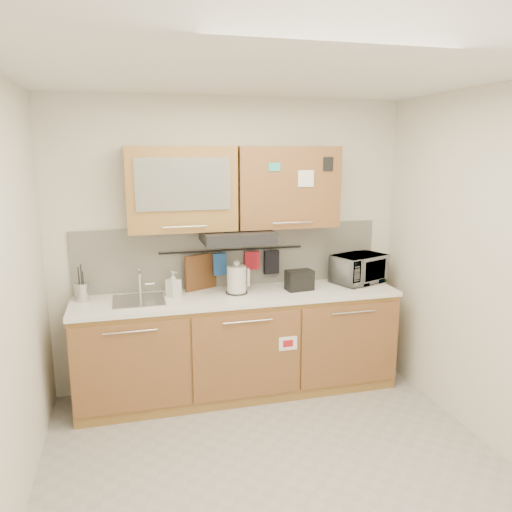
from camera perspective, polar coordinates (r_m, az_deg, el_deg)
floor at (r=3.71m, az=2.58°, el=-23.36°), size 3.20×3.20×0.00m
ceiling at (r=3.06m, az=3.07°, el=20.50°), size 3.20×3.20×0.00m
wall_back at (r=4.56m, az=-2.86°, el=1.29°), size 3.20×0.00×3.20m
wall_left at (r=3.08m, az=-27.01°, el=-5.30°), size 0.00×3.00×3.00m
wall_right at (r=3.92m, az=25.73°, el=-1.69°), size 0.00×3.00×3.00m
base_cabinet at (r=4.53m, az=-1.92°, el=-10.62°), size 2.80×0.64×0.88m
countertop at (r=4.36m, az=-1.96°, el=-4.62°), size 2.82×0.62×0.04m
backsplash at (r=4.57m, az=-2.81°, el=0.03°), size 2.80×0.02×0.56m
upper_cabinets at (r=4.32m, az=-2.50°, el=7.80°), size 1.82×0.37×0.70m
range_hood at (r=4.30m, az=-2.19°, el=2.26°), size 0.60×0.46×0.10m
sink at (r=4.27m, az=-13.23°, el=-4.95°), size 0.42×0.40×0.26m
utensil_rail at (r=4.52m, az=-2.72°, el=0.68°), size 1.30×0.02×0.02m
utensil_crock at (r=4.38m, az=-19.24°, el=-3.86°), size 0.14×0.14×0.31m
kettle at (r=4.35m, az=-2.21°, el=-2.77°), size 0.21×0.19×0.30m
toaster at (r=4.47m, az=4.98°, el=-2.74°), size 0.25×0.16×0.18m
microwave at (r=4.79m, az=11.66°, el=-1.43°), size 0.57×0.48×0.27m
soap_bottle at (r=4.32m, az=-9.43°, el=-3.16°), size 0.14×0.14×0.22m
cutting_board at (r=4.51m, az=-6.02°, el=-2.65°), size 0.35×0.18×0.46m
oven_mitt at (r=4.51m, az=-4.18°, el=-0.93°), size 0.12×0.05×0.20m
dark_pouch at (r=4.62m, az=1.77°, el=-0.71°), size 0.14×0.05×0.22m
pot_holder at (r=4.57m, az=-0.44°, el=-0.52°), size 0.14×0.03×0.17m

